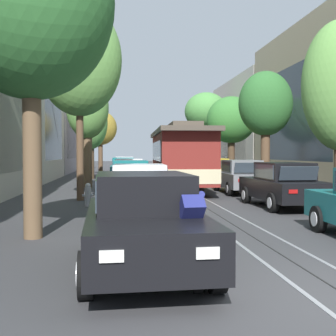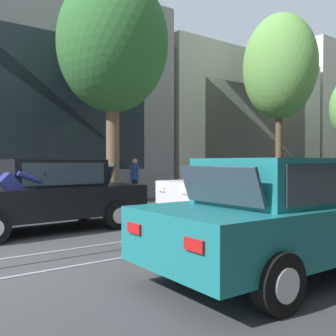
% 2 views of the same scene
% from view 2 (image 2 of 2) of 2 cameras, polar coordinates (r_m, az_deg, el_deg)
% --- Properties ---
extents(building_facade_left, '(5.72, 45.27, 9.45)m').
position_cam_2_polar(building_facade_left, '(27.52, 18.15, 6.68)').
color(building_facade_left, gray).
rests_on(building_facade_left, ground).
extents(parked_car_black_near_left, '(2.11, 4.41, 1.58)m').
position_cam_2_polar(parked_car_black_near_left, '(9.01, -17.52, -3.78)').
color(parked_car_black_near_left, black).
rests_on(parked_car_black_near_left, ground).
extents(parked_car_white_second_left, '(2.10, 4.40, 1.58)m').
position_cam_2_polar(parked_car_white_second_left, '(11.97, 9.36, -2.58)').
color(parked_car_white_second_left, silver).
rests_on(parked_car_white_second_left, ground).
extents(parked_car_teal_near_right, '(2.08, 4.40, 1.58)m').
position_cam_2_polar(parked_car_teal_near_right, '(5.59, 17.36, -6.67)').
color(parked_car_teal_near_right, '#196B70').
rests_on(parked_car_teal_near_right, ground).
extents(street_tree_kerb_left_near, '(3.71, 3.43, 7.44)m').
position_cam_2_polar(street_tree_kerb_left_near, '(12.84, -8.24, 17.66)').
color(street_tree_kerb_left_near, brown).
rests_on(street_tree_kerb_left_near, ground).
extents(street_tree_kerb_left_second, '(3.38, 2.71, 7.90)m').
position_cam_2_polar(street_tree_kerb_left_second, '(17.76, 16.19, 14.20)').
color(street_tree_kerb_left_second, brown).
rests_on(street_tree_kerb_left_second, ground).
extents(motorcycle_with_rider, '(0.60, 1.95, 1.54)m').
position_cam_2_polar(motorcycle_with_rider, '(8.20, -20.80, -4.22)').
color(motorcycle_with_rider, black).
rests_on(motorcycle_with_rider, ground).
extents(pedestrian_on_left_pavement, '(0.55, 0.27, 1.65)m').
position_cam_2_polar(pedestrian_on_left_pavement, '(15.14, -4.96, -1.33)').
color(pedestrian_on_left_pavement, black).
rests_on(pedestrian_on_left_pavement, ground).
extents(pedestrian_on_right_pavement, '(0.55, 0.27, 1.57)m').
position_cam_2_polar(pedestrian_on_right_pavement, '(14.17, -11.45, -1.69)').
color(pedestrian_on_right_pavement, '#282D38').
rests_on(pedestrian_on_right_pavement, ground).
extents(fire_hydrant, '(0.40, 0.22, 0.84)m').
position_cam_2_polar(fire_hydrant, '(15.40, 12.72, -3.20)').
color(fire_hydrant, '#B2B2B7').
rests_on(fire_hydrant, ground).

